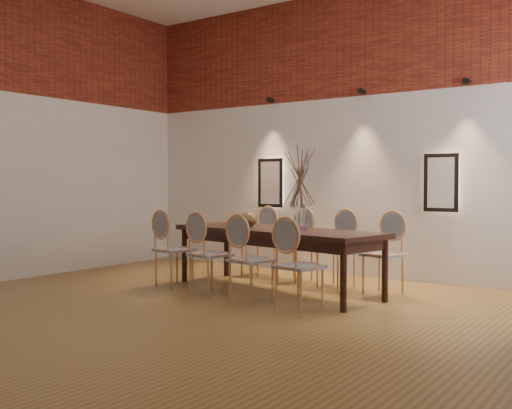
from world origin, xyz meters
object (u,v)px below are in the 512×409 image
Objects in this scene: chair_far_c at (336,250)px; chair_far_d at (383,254)px; chair_far_b at (294,245)px; book at (287,227)px; chair_near_d at (299,266)px; dining_table at (275,260)px; chair_far_a at (258,242)px; bowl at (248,220)px; chair_near_a at (174,250)px; vase at (300,217)px; chair_near_c at (251,260)px; chair_near_b at (210,254)px.

chair_far_c is 0.69m from chair_far_d.
book is at bearing 124.74° from chair_far_b.
dining_table is at bearing 145.09° from chair_near_d.
chair_far_a reaches higher than bowl.
chair_near_a is 1.00× the size of chair_far_b.
chair_near_d is 1.61m from chair_far_c.
bowl reaches higher than dining_table.
bowl is at bearing -173.25° from dining_table.
vase is at bearing -32.10° from book.
bowl is at bearing 172.59° from vase.
chair_near_a is 1.43m from book.
chair_near_d and chair_far_c have the same top height.
chair_near_d is 1.00× the size of chair_far_d.
chair_far_c is (0.27, 1.42, 0.00)m from chair_near_c.
chair_near_c is 3.13× the size of vase.
book is at bearing 151.59° from chair_far_a.
bowl is (-0.90, -0.62, 0.37)m from chair_far_c.
chair_far_b is at bearing 115.53° from dining_table.
dining_table is 2.95× the size of chair_far_d.
chair_near_b is 1.61m from chair_far_c.
chair_near_d is (0.68, -0.13, 0.00)m from chair_near_c.
vase is (1.27, -0.98, 0.43)m from chair_far_a.
chair_far_b reaches higher than book.
chair_far_c reaches higher than bowl.
chair_far_c is 0.72m from book.
chair_near_c is 0.94m from book.
book is at bearing 37.51° from chair_near_a.
book is (-0.79, 1.02, 0.30)m from chair_near_d.
chair_near_a is 1.00× the size of chair_near_c.
vase reaches higher than chair_far_c.
chair_near_d and chair_far_b have the same top height.
book is at bearing 61.07° from dining_table.
chair_near_c is 1.45m from chair_far_c.
chair_far_a is at bearing 140.68° from book.
dining_table is at bearing 34.91° from chair_near_a.
chair_near_b is 1.00× the size of chair_far_a.
bowl is at bearing 27.94° from chair_far_d.
chair_far_d is (1.36, -0.26, 0.00)m from chair_far_b.
dining_table is 2.95× the size of chair_far_a.
chair_far_c is at bearing 64.47° from chair_near_b.
chair_near_b and chair_far_a have the same top height.
chair_near_a is at bearing 64.47° from chair_far_b.
chair_near_d is 1.00× the size of chair_far_a.
chair_near_d reaches higher than book.
chair_far_c is (1.36, -0.26, 0.00)m from chair_far_a.
chair_near_c and chair_far_d have the same top height.
bowl is (-1.58, -0.48, 0.37)m from chair_far_d.
chair_near_a is 2.54m from chair_far_d.
vase is at bearing 86.26° from chair_near_c.
chair_near_c is at bearing 115.53° from chair_far_b.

